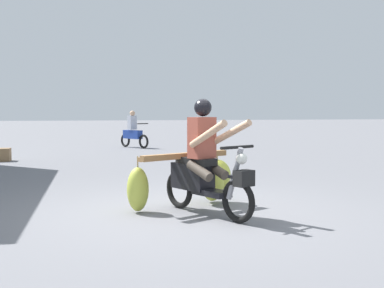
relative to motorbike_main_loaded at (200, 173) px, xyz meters
The scene contains 4 objects.
ground_plane 0.62m from the motorbike_main_loaded, 137.20° to the right, with size 120.00×120.00×0.00m, color slate.
motorbike_main_loaded is the anchor object (origin of this frame).
motorbike_distant_ahead_left 11.63m from the motorbike_main_loaded, 90.21° to the left, with size 0.98×1.39×1.40m.
produce_crate 8.53m from the motorbike_main_loaded, 118.55° to the left, with size 0.56×0.40×0.36m, color olive.
Camera 1 is at (-1.25, -6.53, 1.43)m, focal length 45.39 mm.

